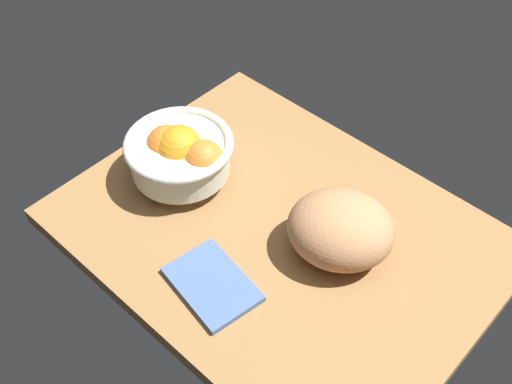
% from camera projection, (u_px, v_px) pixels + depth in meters
% --- Properties ---
extents(ground_plane, '(0.69, 0.53, 0.03)m').
position_uv_depth(ground_plane, '(279.00, 235.00, 1.05)').
color(ground_plane, olive).
extents(fruit_bowl, '(0.19, 0.19, 0.11)m').
position_uv_depth(fruit_bowl, '(180.00, 153.00, 1.07)').
color(fruit_bowl, silver).
rests_on(fruit_bowl, ground).
extents(bread_loaf, '(0.22, 0.21, 0.11)m').
position_uv_depth(bread_loaf, '(340.00, 229.00, 0.97)').
color(bread_loaf, tan).
rests_on(bread_loaf, ground).
extents(napkin_folded, '(0.16, 0.12, 0.01)m').
position_uv_depth(napkin_folded, '(214.00, 286.00, 0.96)').
color(napkin_folded, '#496496').
rests_on(napkin_folded, ground).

